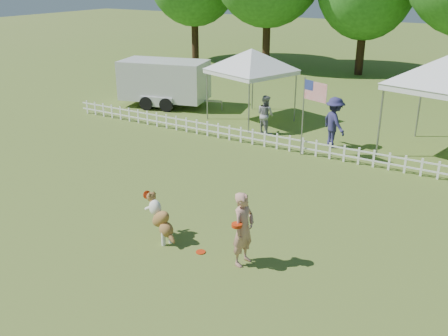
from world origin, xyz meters
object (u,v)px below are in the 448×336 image
Objects in this scene: canopy_tent_left at (251,86)px; canopy_tent_right at (446,107)px; frisbee_on_turf at (201,252)px; spectator_a at (265,115)px; dog at (161,219)px; flag_pole at (303,117)px; handler at (243,229)px; spectator_b at (334,122)px; cargo_trailer at (164,83)px.

canopy_tent_left is 0.86× the size of canopy_tent_right.
spectator_a is at bearing 107.73° from frisbee_on_turf.
flag_pole is at bearing 107.17° from dog.
dog is 10.81m from canopy_tent_left.
spectator_b reaches higher than handler.
handler is at bearing -91.68° from canopy_tent_right.
handler is 0.91× the size of spectator_b.
frisbee_on_turf is at bearing 129.89° from spectator_b.
frisbee_on_turf is 8.77m from spectator_b.
spectator_a is at bearing 36.07° from spectator_b.
canopy_tent_right is at bearing 69.95° from frisbee_on_turf.
dog is 0.22× the size of cargo_trailer.
handler is 8.66m from spectator_b.
flag_pole is at bearing -137.22° from canopy_tent_right.
handler is 0.62× the size of flag_pole.
cargo_trailer reaches higher than dog.
handler is 0.48× the size of canopy_tent_right.
handler is 1.51× the size of dog.
canopy_tent_left is at bearing -15.33° from cargo_trailer.
canopy_tent_left reaches higher than dog.
cargo_trailer reaches higher than spectator_b.
frisbee_on_turf is at bearing 129.12° from spectator_a.
spectator_b is at bearing -1.24° from canopy_tent_left.
spectator_b is at bearing 85.83° from flag_pole.
canopy_tent_left is at bearing 112.43° from frisbee_on_turf.
canopy_tent_right is (2.50, 9.61, 0.91)m from handler.
canopy_tent_right is 6.52m from spectator_a.
dog reaches higher than frisbee_on_turf.
canopy_tent_right is 1.28× the size of flag_pole.
spectator_a is at bearing 29.05° from handler.
frisbee_on_turf is 7.47m from flag_pole.
canopy_tent_right reaches higher than dog.
dog is at bearing -67.04° from cargo_trailer.
cargo_trailer reaches higher than frisbee_on_turf.
cargo_trailer is (-7.85, 10.41, 0.54)m from dog.
cargo_trailer is at bearing -162.21° from canopy_tent_left.
flag_pole is at bearing 18.33° from handler.
cargo_trailer is 8.88m from flag_pole.
handler is at bearing -59.86° from cargo_trailer.
canopy_tent_left is (-3.14, 10.30, 0.94)m from dog.
spectator_a is at bearing -27.72° from cargo_trailer.
handler is at bearing -43.47° from canopy_tent_left.
handler is 7.64× the size of frisbee_on_turf.
handler is 0.34× the size of cargo_trailer.
handler is at bearing 24.02° from dog.
canopy_tent_left is 4.69m from flag_pole.
flag_pole is (-0.64, 7.32, 1.35)m from frisbee_on_turf.
flag_pole reaches higher than dog.
canopy_tent_right is at bearing -17.20° from cargo_trailer.
handler is 2.18m from dog.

